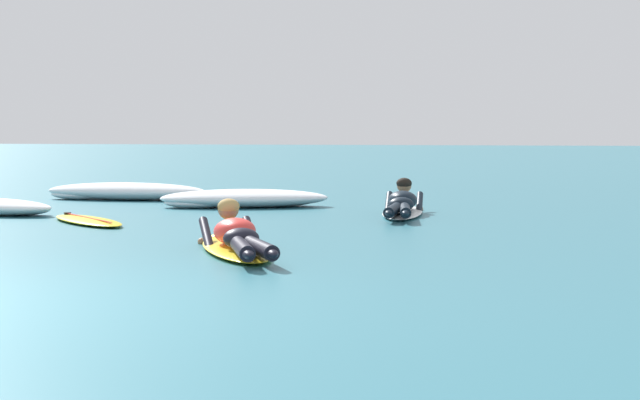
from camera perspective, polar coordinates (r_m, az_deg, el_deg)
ground_plane at (r=16.68m, az=-1.07°, el=-0.12°), size 120.00×120.00×0.00m
surfer_near at (r=9.83m, az=-4.62°, el=-2.18°), size 1.49×2.46×0.55m
surfer_far at (r=14.15m, az=4.56°, el=-0.31°), size 0.73×2.80×0.54m
drifting_surfboard at (r=13.30m, az=-12.74°, el=-1.11°), size 1.71×1.73×0.16m
whitewater_front at (r=15.66m, az=-4.19°, el=0.07°), size 2.73×1.73×0.27m
whitewater_mid_left at (r=17.54m, az=-10.64°, el=0.45°), size 2.79×0.89×0.29m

